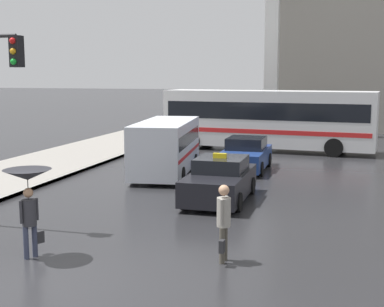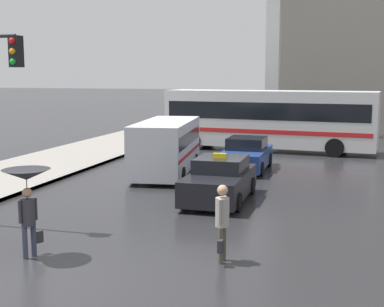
% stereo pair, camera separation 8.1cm
% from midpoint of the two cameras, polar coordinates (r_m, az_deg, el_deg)
% --- Properties ---
extents(ground_plane, '(300.00, 300.00, 0.00)m').
position_cam_midpoint_polar(ground_plane, '(11.09, -16.23, -13.87)').
color(ground_plane, '#262628').
extents(taxi, '(1.91, 4.10, 1.60)m').
position_cam_midpoint_polar(taxi, '(17.75, 3.11, -2.91)').
color(taxi, black).
rests_on(taxi, ground_plane).
extents(sedan_red, '(1.91, 4.12, 1.42)m').
position_cam_midpoint_polar(sedan_red, '(23.64, 5.89, -0.16)').
color(sedan_red, navy).
rests_on(sedan_red, ground_plane).
extents(ambulance_van, '(2.72, 6.00, 2.24)m').
position_cam_midpoint_polar(ambulance_van, '(22.41, -2.64, 0.93)').
color(ambulance_van, silver).
rests_on(ambulance_van, ground_plane).
extents(city_bus, '(11.69, 3.60, 3.31)m').
position_cam_midpoint_polar(city_bus, '(29.84, 8.26, 3.83)').
color(city_bus, silver).
rests_on(city_bus, ground_plane).
extents(pedestrian_with_umbrella, '(1.07, 1.07, 2.05)m').
position_cam_midpoint_polar(pedestrian_with_umbrella, '(12.56, -17.02, -3.38)').
color(pedestrian_with_umbrella, '#2D3347').
rests_on(pedestrian_with_umbrella, ground_plane).
extents(pedestrian_man, '(0.34, 0.60, 1.76)m').
position_cam_midpoint_polar(pedestrian_man, '(11.88, 3.44, -6.86)').
color(pedestrian_man, '#4C473D').
rests_on(pedestrian_man, ground_plane).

